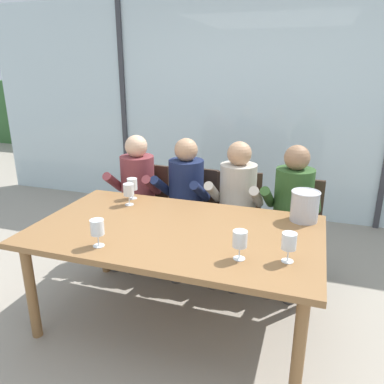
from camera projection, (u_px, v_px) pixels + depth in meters
ground at (213, 258)px, 3.69m from camera, size 14.00×14.00×0.00m
window_glass_panel at (245, 109)px, 4.49m from camera, size 7.14×0.03×2.60m
window_mullion_left at (124, 105)px, 4.96m from camera, size 0.06×0.06×2.60m
hillside_vineyard at (277, 118)px, 8.10m from camera, size 13.14×2.40×1.46m
dining_table at (176, 238)px, 2.58m from camera, size 1.94×1.13×0.75m
chair_near_curtain at (146, 202)px, 3.73m from camera, size 0.48×0.48×0.87m
chair_left_of_center at (193, 208)px, 3.60m from camera, size 0.47×0.47×0.87m
chair_center at (237, 213)px, 3.45m from camera, size 0.50×0.50×0.87m
chair_right_of_center at (296, 222)px, 3.26m from camera, size 0.44×0.44×0.87m
person_maroon_top at (135, 190)px, 3.55m from camera, size 0.48×0.62×1.19m
person_navy_polo at (183, 196)px, 3.41m from camera, size 0.49×0.63×1.19m
person_beige_jumper at (235, 201)px, 3.26m from camera, size 0.47×0.62×1.19m
person_olive_shirt at (291, 208)px, 3.12m from camera, size 0.49×0.63×1.19m
ice_bucket_primary at (305, 206)px, 2.66m from camera, size 0.20×0.20×0.22m
wine_glass_by_left_taster at (97, 228)px, 2.27m from camera, size 0.08×0.08×0.17m
wine_glass_near_bucket at (129, 191)px, 2.96m from camera, size 0.08×0.08×0.17m
wine_glass_center_pour at (132, 185)px, 3.10m from camera, size 0.08×0.08×0.17m
wine_glass_by_right_taster at (240, 239)px, 2.12m from camera, size 0.08×0.08×0.17m
wine_glass_spare_empty at (289, 242)px, 2.09m from camera, size 0.08×0.08×0.17m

